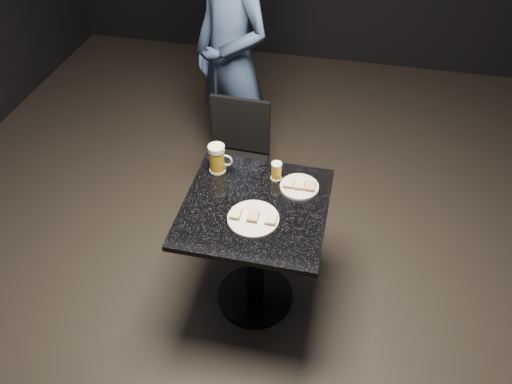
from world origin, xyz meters
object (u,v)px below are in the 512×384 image
Objects in this scene: plate_small at (299,187)px; plate_large at (253,219)px; beer_mug at (217,158)px; patron at (232,60)px; beer_tumbler at (276,171)px; table at (255,239)px; chair at (237,157)px.

plate_large is at bearing -123.47° from plate_small.
plate_large is 1.54× the size of beer_mug.
patron is 18.29× the size of beer_tumbler.
plate_small is 1.23× the size of beer_mug.
plate_large is 0.32m from plate_small.
table is 0.37m from beer_tumbler.
table is (-0.01, 0.10, -0.25)m from plate_large.
chair reaches higher than plate_large.
patron is 1.25m from table.
table is 7.65× the size of beer_tumbler.
patron reaches higher than beer_tumbler.
patron is 0.64m from chair.
beer_mug is (0.15, -0.91, -0.07)m from patron.
plate_large is 0.27m from table.
table is 0.88× the size of chair.
plate_large and plate_small have the same top height.
plate_small is 1.13m from patron.
table is 4.75× the size of beer_mug.
plate_large is at bearing -50.44° from beer_mug.
beer_mug reaches higher than plate_small.
patron reaches higher than table.
beer_mug is at bearing -41.68° from patron.
beer_tumbler is at bearing 74.14° from table.
beer_mug is (-0.25, 0.22, 0.32)m from table.
table is at bearing -138.06° from plate_small.
beer_tumbler is 0.62m from chair.
chair reaches higher than beer_tumbler.
plate_large is 0.32× the size of table.
table is 0.46m from beer_mug.
plate_small is 0.11× the size of patron.
plate_large is 0.14× the size of patron.
beer_tumbler is (0.46, -0.90, -0.10)m from patron.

